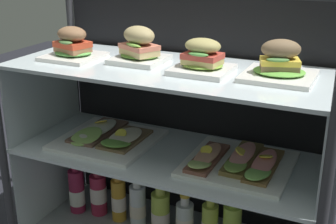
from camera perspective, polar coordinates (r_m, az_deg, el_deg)
case_frame at (r=1.68m, az=2.13°, el=0.90°), size 1.12×0.48×1.00m
riser_lower_tier at (r=1.69m, az=0.00°, el=-10.92°), size 1.06×0.42×0.35m
shelf_lower_glass at (r=1.61m, az=0.00°, el=-5.39°), size 1.08×0.44×0.01m
riser_upper_tier at (r=1.55m, az=0.00°, el=-0.21°), size 1.06×0.42×0.30m
shelf_upper_glass at (r=1.50m, az=0.00°, el=5.34°), size 1.08×0.44×0.01m
plated_roll_sandwich_mid_right at (r=1.65m, az=-11.82°, el=8.03°), size 0.19×0.19×0.11m
plated_roll_sandwich_far_left at (r=1.56m, az=-3.61°, el=8.03°), size 0.17×0.17×0.12m
plated_roll_sandwich_center at (r=1.43m, az=4.30°, el=6.55°), size 0.18×0.18×0.11m
plated_roll_sandwich_right_of_center at (r=1.40m, az=13.74°, el=5.65°), size 0.21×0.21×0.12m
open_sandwich_tray_mid_right at (r=1.71m, az=-7.55°, el=-3.15°), size 0.34×0.33×0.06m
open_sandwich_tray_mid_left at (r=1.52m, az=8.65°, el=-6.17°), size 0.34×0.33×0.06m
juice_bottle_front_fourth at (r=1.95m, az=-11.30°, el=-9.65°), size 0.06×0.06×0.24m
juice_bottle_front_right_end at (r=1.92m, az=-8.66°, el=-9.93°), size 0.07×0.07×0.22m
juice_bottle_tucked_behind at (r=1.87m, az=-6.16°, el=-10.70°), size 0.06×0.06×0.23m
juice_bottle_front_second at (r=1.84m, az=-3.79°, el=-11.48°), size 0.07×0.07×0.22m
juice_bottle_back_center at (r=1.79m, az=-0.93°, el=-12.37°), size 0.07×0.07×0.22m
juice_bottle_front_middle at (r=1.74m, az=2.08°, el=-13.52°), size 0.07×0.07×0.20m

